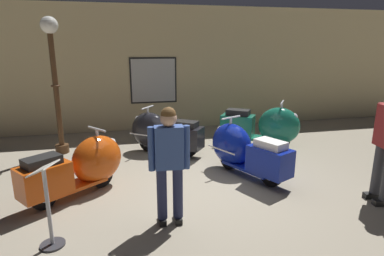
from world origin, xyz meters
The scene contains 9 objects.
ground_plane centered at (0.00, 0.00, 0.00)m, with size 60.00×60.00×0.00m, color gray.
showroom_back_wall centered at (0.00, 4.04, 1.64)m, with size 18.00×0.24×3.27m.
scooter_0 centered at (-1.98, 0.17, 0.45)m, with size 1.58×1.36×1.00m.
scooter_1 centered at (-0.57, 1.83, 0.45)m, with size 1.57×1.34×0.99m.
scooter_2 centered at (0.69, 0.35, 0.46)m, with size 1.13×1.69×1.01m.
scooter_3 centered at (1.80, 1.73, 0.49)m, with size 1.72×1.40×1.07m.
lamppost centered at (-2.64, 2.33, 1.74)m, with size 0.34×0.34×2.80m.
visitor_0 centered at (-0.80, -0.97, 0.89)m, with size 0.52×0.26×1.53m.
info_stanchion centered at (-2.21, -1.17, 0.42)m, with size 0.33×0.38×1.01m.
Camera 1 is at (-1.35, -4.67, 2.24)m, focal length 29.82 mm.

